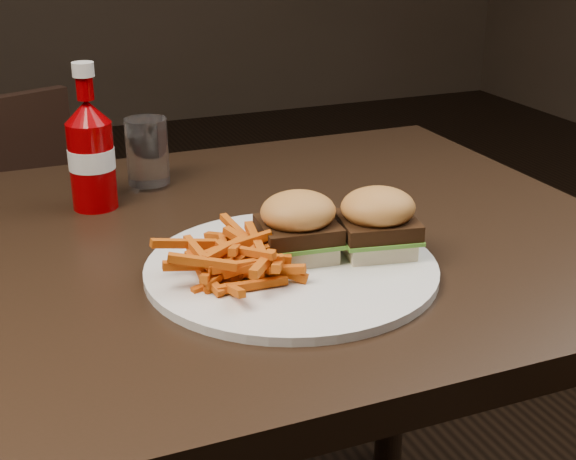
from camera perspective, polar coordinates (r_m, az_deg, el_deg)
name	(u,v)px	position (r m, az deg, el deg)	size (l,w,h in m)	color
dining_table	(170,262)	(1.03, -8.41, -2.24)	(1.20, 0.80, 0.04)	black
plate	(291,269)	(0.94, 0.23, -2.76)	(0.34, 0.34, 0.01)	white
sandwich_half_a	(298,248)	(0.95, 0.71, -1.32)	(0.08, 0.08, 0.02)	beige
sandwich_half_b	(376,244)	(0.97, 6.31, -0.98)	(0.08, 0.08, 0.02)	beige
fries_pile	(232,259)	(0.90, -4.01, -2.10)	(0.12, 0.12, 0.05)	#BF520A
ketchup_bottle	(92,167)	(1.15, -13.74, 4.38)	(0.06, 0.06, 0.13)	#800003
tumbler	(147,151)	(1.23, -9.98, 5.54)	(0.06, 0.06, 0.10)	white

